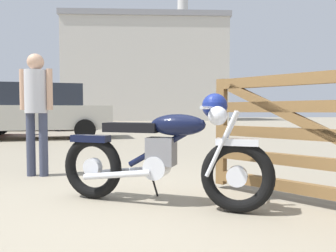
% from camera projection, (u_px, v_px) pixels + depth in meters
% --- Properties ---
extents(ground_plane, '(80.00, 80.00, 0.00)m').
position_uv_depth(ground_plane, '(138.00, 211.00, 2.79)').
color(ground_plane, gray).
extents(vintage_motorcycle, '(1.92, 1.00, 1.07)m').
position_uv_depth(vintage_motorcycle, '(166.00, 153.00, 2.97)').
color(vintage_motorcycle, black).
rests_on(vintage_motorcycle, ground_plane).
extents(bystander, '(0.45, 0.30, 1.66)m').
position_uv_depth(bystander, '(36.00, 101.00, 4.27)').
color(bystander, '#383D51').
rests_on(bystander, ground_plane).
extents(silver_sedan_mid, '(4.78, 2.15, 1.74)m').
position_uv_depth(silver_sedan_mid, '(28.00, 110.00, 14.58)').
color(silver_sedan_mid, black).
rests_on(silver_sedan_mid, ground_plane).
extents(dark_sedan_left, '(4.89, 2.43, 1.74)m').
position_uv_depth(dark_sedan_left, '(33.00, 109.00, 10.06)').
color(dark_sedan_left, black).
rests_on(dark_sedan_left, ground_plane).
extents(industrial_building, '(16.35, 12.26, 21.19)m').
position_uv_depth(industrial_building, '(147.00, 72.00, 33.47)').
color(industrial_building, beige).
rests_on(industrial_building, ground_plane).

